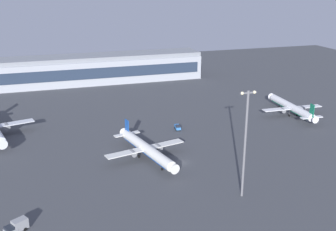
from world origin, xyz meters
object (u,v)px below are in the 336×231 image
(airplane_taxiway_distant, at_px, (146,149))
(airplane_far_stand, at_px, (292,108))
(maintenance_van, at_px, (178,127))
(catering_truck, at_px, (17,226))
(apron_light_east, at_px, (245,139))

(airplane_taxiway_distant, height_order, airplane_far_stand, airplane_taxiway_distant)
(maintenance_van, bearing_deg, airplane_taxiway_distant, 55.79)
(airplane_taxiway_distant, relative_size, catering_truck, 6.15)
(apron_light_east, bearing_deg, airplane_taxiway_distant, 120.62)
(airplane_taxiway_distant, distance_m, maintenance_van, 30.71)
(airplane_taxiway_distant, bearing_deg, catering_truck, 24.92)
(apron_light_east, bearing_deg, catering_truck, 179.33)
(airplane_taxiway_distant, xyz_separation_m, apron_light_east, (19.66, -33.22, 13.89))
(airplane_taxiway_distant, xyz_separation_m, catering_truck, (-41.30, -32.50, -2.07))
(airplane_far_stand, bearing_deg, airplane_taxiway_distant, -158.89)
(catering_truck, xyz_separation_m, apron_light_east, (60.96, -0.71, 15.96))
(airplane_far_stand, relative_size, catering_truck, 6.13)
(airplane_taxiway_distant, distance_m, catering_truck, 52.60)
(airplane_taxiway_distant, bearing_deg, apron_light_east, 107.34)
(catering_truck, relative_size, maintenance_van, 1.41)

